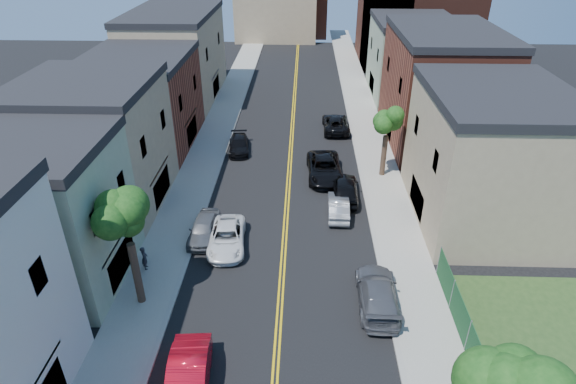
# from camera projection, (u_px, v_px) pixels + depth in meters

# --- Properties ---
(sidewalk_left) EXTENTS (3.20, 100.00, 0.15)m
(sidewalk_left) POSITION_uv_depth(u_px,v_px,m) (217.00, 128.00, 49.80)
(sidewalk_left) COLOR gray
(sidewalk_left) RESTS_ON ground
(sidewalk_right) EXTENTS (3.20, 100.00, 0.15)m
(sidewalk_right) POSITION_uv_depth(u_px,v_px,m) (368.00, 130.00, 49.33)
(sidewalk_right) COLOR gray
(sidewalk_right) RESTS_ON ground
(curb_left) EXTENTS (0.30, 100.00, 0.15)m
(curb_left) POSITION_uv_depth(u_px,v_px,m) (233.00, 128.00, 49.74)
(curb_left) COLOR gray
(curb_left) RESTS_ON ground
(curb_right) EXTENTS (0.30, 100.00, 0.15)m
(curb_right) POSITION_uv_depth(u_px,v_px,m) (351.00, 130.00, 49.38)
(curb_right) COLOR gray
(curb_right) RESTS_ON ground
(bldg_left_palegrn) EXTENTS (9.00, 8.00, 8.50)m
(bldg_left_palegrn) POSITION_uv_depth(u_px,v_px,m) (35.00, 219.00, 27.11)
(bldg_left_palegrn) COLOR gray
(bldg_left_palegrn) RESTS_ON ground
(bldg_left_tan_near) EXTENTS (9.00, 10.00, 9.00)m
(bldg_left_tan_near) POSITION_uv_depth(u_px,v_px,m) (95.00, 149.00, 34.78)
(bldg_left_tan_near) COLOR #998466
(bldg_left_tan_near) RESTS_ON ground
(bldg_left_brick) EXTENTS (9.00, 12.00, 8.00)m
(bldg_left_brick) POSITION_uv_depth(u_px,v_px,m) (142.00, 104.00, 44.55)
(bldg_left_brick) COLOR brown
(bldg_left_brick) RESTS_ON ground
(bldg_left_tan_far) EXTENTS (9.00, 16.00, 9.50)m
(bldg_left_tan_far) POSITION_uv_depth(u_px,v_px,m) (176.00, 58.00, 56.30)
(bldg_left_tan_far) COLOR #998466
(bldg_left_tan_far) RESTS_ON ground
(bldg_right_tan) EXTENTS (9.00, 12.00, 9.00)m
(bldg_right_tan) POSITION_uv_depth(u_px,v_px,m) (488.00, 160.00, 33.08)
(bldg_right_tan) COLOR #998466
(bldg_right_tan) RESTS_ON ground
(bldg_right_brick) EXTENTS (9.00, 14.00, 10.00)m
(bldg_right_brick) POSITION_uv_depth(u_px,v_px,m) (440.00, 90.00, 44.95)
(bldg_right_brick) COLOR brown
(bldg_right_brick) RESTS_ON ground
(bldg_right_palegrn) EXTENTS (9.00, 12.00, 8.50)m
(bldg_right_palegrn) POSITION_uv_depth(u_px,v_px,m) (411.00, 60.00, 57.45)
(bldg_right_palegrn) COLOR gray
(bldg_right_palegrn) RESTS_ON ground
(church) EXTENTS (16.20, 14.20, 22.60)m
(church) POSITION_uv_depth(u_px,v_px,m) (410.00, 12.00, 68.93)
(church) COLOR #4C2319
(church) RESTS_ON ground
(backdrop_left) EXTENTS (14.00, 8.00, 12.00)m
(backdrop_left) POSITION_uv_depth(u_px,v_px,m) (276.00, 4.00, 83.09)
(backdrop_left) COLOR #998466
(backdrop_left) RESTS_ON ground
(backdrop_center) EXTENTS (10.00, 8.00, 10.00)m
(backdrop_center) POSITION_uv_depth(u_px,v_px,m) (299.00, 7.00, 86.93)
(backdrop_center) COLOR brown
(backdrop_center) RESTS_ON ground
(fence_right) EXTENTS (0.04, 15.00, 1.90)m
(fence_right) POSITION_uv_depth(u_px,v_px,m) (477.00, 361.00, 22.36)
(fence_right) COLOR #143F1E
(fence_right) RESTS_ON sidewalk_right
(tree_left_mid) EXTENTS (5.20, 5.20, 9.29)m
(tree_left_mid) POSITION_uv_depth(u_px,v_px,m) (123.00, 204.00, 24.04)
(tree_left_mid) COLOR #34261A
(tree_left_mid) RESTS_ON sidewalk_left
(tree_right_corner) EXTENTS (5.80, 5.80, 10.35)m
(tree_right_corner) POSITION_uv_depth(u_px,v_px,m) (521.00, 364.00, 14.55)
(tree_right_corner) COLOR #34261A
(tree_right_corner) RESTS_ON sidewalk_right
(tree_right_far) EXTENTS (4.40, 4.40, 8.03)m
(tree_right_far) POSITION_uv_depth(u_px,v_px,m) (389.00, 112.00, 37.84)
(tree_right_far) COLOR #34261A
(tree_right_far) RESTS_ON sidewalk_right
(red_sedan) EXTENTS (2.24, 5.26, 1.69)m
(red_sedan) POSITION_uv_depth(u_px,v_px,m) (188.00, 380.00, 21.71)
(red_sedan) COLOR red
(red_sedan) RESTS_ON ground
(white_pickup) EXTENTS (2.76, 5.27, 1.42)m
(white_pickup) POSITION_uv_depth(u_px,v_px,m) (227.00, 238.00, 31.63)
(white_pickup) COLOR white
(white_pickup) RESTS_ON ground
(grey_car_left) EXTENTS (1.92, 4.45, 1.49)m
(grey_car_left) POSITION_uv_depth(u_px,v_px,m) (204.00, 228.00, 32.50)
(grey_car_left) COLOR #57595E
(grey_car_left) RESTS_ON ground
(black_car_left) EXTENTS (2.29, 4.64, 1.30)m
(black_car_left) POSITION_uv_depth(u_px,v_px,m) (239.00, 145.00, 44.67)
(black_car_left) COLOR black
(black_car_left) RESTS_ON ground
(grey_car_right) EXTENTS (2.32, 5.53, 1.59)m
(grey_car_right) POSITION_uv_depth(u_px,v_px,m) (378.00, 293.00, 26.82)
(grey_car_right) COLOR #525459
(grey_car_right) RESTS_ON ground
(black_car_right) EXTENTS (2.24, 5.11, 1.71)m
(black_car_right) POSITION_uv_depth(u_px,v_px,m) (345.00, 188.00, 37.09)
(black_car_right) COLOR black
(black_car_right) RESTS_ON ground
(silver_car_right) EXTENTS (1.58, 4.29, 1.40)m
(silver_car_right) POSITION_uv_depth(u_px,v_px,m) (338.00, 206.00, 35.07)
(silver_car_right) COLOR #97989E
(silver_car_right) RESTS_ON ground
(dark_car_right_far) EXTENTS (2.66, 5.55, 1.53)m
(dark_car_right_far) POSITION_uv_depth(u_px,v_px,m) (336.00, 123.00, 49.02)
(dark_car_right_far) COLOR black
(dark_car_right_far) RESTS_ON ground
(black_suv_lane) EXTENTS (3.06, 6.18, 1.68)m
(black_suv_lane) POSITION_uv_depth(u_px,v_px,m) (325.00, 168.00, 40.10)
(black_suv_lane) COLOR black
(black_suv_lane) RESTS_ON ground
(pedestrian_left) EXTENTS (0.54, 0.67, 1.59)m
(pedestrian_left) POSITION_uv_depth(u_px,v_px,m) (144.00, 258.00, 29.36)
(pedestrian_left) COLOR #23232A
(pedestrian_left) RESTS_ON sidewalk_left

